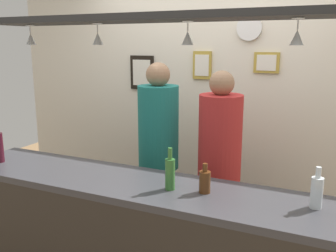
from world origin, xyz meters
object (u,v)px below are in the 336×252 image
person_middle_teal_shirt (158,143)px  person_right_red_shirt (220,154)px  picture_frame_crest (202,65)px  bottle_beer_green_import (170,173)px  bottle_beer_brown_stubby (205,181)px  wall_clock (249,28)px  bottle_soda_clear (317,192)px  picture_frame_caricature (142,73)px  picture_frame_upper_small (267,63)px

person_middle_teal_shirt → person_right_red_shirt: 0.54m
person_right_red_shirt → picture_frame_crest: bearing=121.3°
bottle_beer_green_import → bottle_beer_brown_stubby: bearing=10.9°
person_middle_teal_shirt → picture_frame_crest: bearing=75.6°
person_right_red_shirt → wall_clock: 1.16m
bottle_beer_green_import → wall_clock: size_ratio=1.18×
person_middle_teal_shirt → picture_frame_crest: picture_frame_crest is taller
bottle_soda_clear → wall_clock: bearing=117.6°
bottle_beer_brown_stubby → wall_clock: (-0.09, 1.38, 0.92)m
bottle_soda_clear → bottle_beer_brown_stubby: bottle_soda_clear is taller
bottle_beer_brown_stubby → wall_clock: bearing=93.6°
picture_frame_caricature → picture_frame_upper_small: bearing=0.0°
bottle_beer_brown_stubby → bottle_beer_green_import: bearing=-169.1°
person_right_red_shirt → bottle_beer_brown_stubby: bearing=-79.7°
bottle_beer_green_import → wall_clock: wall_clock is taller
picture_frame_upper_small → person_middle_teal_shirt: bearing=-140.5°
picture_frame_crest → wall_clock: (0.43, -0.01, 0.33)m
picture_frame_upper_small → bottle_beer_green_import: bearing=-101.2°
bottle_soda_clear → picture_frame_upper_small: picture_frame_upper_small is taller
picture_frame_crest → picture_frame_upper_small: (0.59, 0.00, 0.04)m
picture_frame_crest → bottle_beer_brown_stubby: bearing=-69.6°
bottle_beer_green_import → picture_frame_upper_small: 1.57m
person_middle_teal_shirt → bottle_beer_brown_stubby: bearing=-48.6°
picture_frame_upper_small → picture_frame_caricature: 1.24m
bottle_beer_brown_stubby → picture_frame_upper_small: size_ratio=0.82×
bottle_beer_green_import → person_right_red_shirt: bearing=85.3°
picture_frame_crest → wall_clock: bearing=-0.8°
person_right_red_shirt → bottle_soda_clear: size_ratio=7.15×
person_middle_teal_shirt → picture_frame_upper_small: size_ratio=7.70×
bottle_beer_brown_stubby → picture_frame_caricature: size_ratio=0.53×
person_middle_teal_shirt → picture_frame_crest: 0.89m
person_middle_teal_shirt → bottle_beer_brown_stubby: 1.02m
person_middle_teal_shirt → picture_frame_upper_small: bearing=39.5°
bottle_beer_green_import → bottle_soda_clear: bottle_beer_green_import is taller
wall_clock → bottle_beer_green_import: bearing=-94.8°
person_middle_teal_shirt → bottle_soda_clear: 1.48m
person_middle_teal_shirt → bottle_beer_green_import: person_middle_teal_shirt is taller
person_right_red_shirt → picture_frame_crest: size_ratio=6.32×
person_middle_teal_shirt → picture_frame_caricature: size_ratio=4.98×
person_right_red_shirt → picture_frame_upper_small: picture_frame_upper_small is taller
bottle_beer_brown_stubby → wall_clock: wall_clock is taller
picture_frame_crest → picture_frame_caricature: (-0.64, 0.00, -0.09)m
picture_frame_crest → wall_clock: size_ratio=1.18×
bottle_beer_brown_stubby → picture_frame_caricature: 1.88m
person_middle_teal_shirt → wall_clock: size_ratio=7.70×
person_right_red_shirt → picture_frame_caricature: picture_frame_caricature is taller
person_right_red_shirt → picture_frame_caricature: (-1.02, 0.62, 0.56)m
picture_frame_upper_small → picture_frame_caricature: size_ratio=0.65×
person_right_red_shirt → bottle_beer_green_import: 0.82m
bottle_beer_brown_stubby → picture_frame_crest: (-0.52, 1.39, 0.59)m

